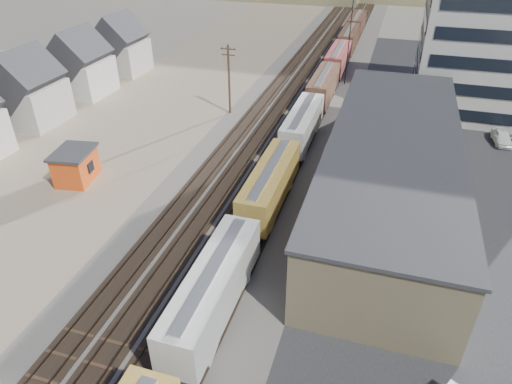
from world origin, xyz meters
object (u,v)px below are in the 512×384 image
(freight_train, at_px, (314,103))
(maintenance_shed, at_px, (76,165))
(utility_pole_north, at_px, (229,78))
(parked_car_blue, at_px, (442,111))

(freight_train, distance_m, maintenance_shed, 32.36)
(utility_pole_north, bearing_deg, parked_car_blue, 14.71)
(utility_pole_north, xyz_separation_m, maintenance_shed, (-9.66, -23.33, -3.42))
(maintenance_shed, height_order, parked_car_blue, maintenance_shed)
(utility_pole_north, bearing_deg, freight_train, 1.98)
(maintenance_shed, xyz_separation_m, parked_car_blue, (39.50, 31.16, -1.09))
(freight_train, distance_m, parked_car_blue, 19.15)
(utility_pole_north, bearing_deg, maintenance_shed, -112.50)
(freight_train, relative_size, maintenance_shed, 21.54)
(freight_train, bearing_deg, maintenance_shed, -132.76)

